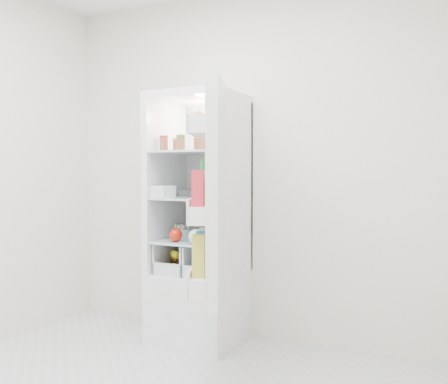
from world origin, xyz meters
The scene contains 19 objects.
room_walls centered at (0.00, 0.00, 1.59)m, with size 3.02×3.02×2.61m.
refrigerator centered at (-0.20, 1.25, 0.67)m, with size 0.60×0.60×1.80m.
shelf_low centered at (-0.20, 1.19, 0.74)m, with size 0.49×0.53×0.01m, color silver.
shelf_mid centered at (-0.20, 1.19, 1.05)m, with size 0.49×0.53×0.01m, color silver.
shelf_top centered at (-0.20, 1.19, 1.38)m, with size 0.49×0.53×0.01m, color silver.
crisper_left centered at (-0.32, 1.19, 0.61)m, with size 0.23×0.46×0.22m, color silver, non-canonical shape.
crisper_right centered at (-0.08, 1.19, 0.61)m, with size 0.23×0.46×0.22m, color silver, non-canonical shape.
condiment_jars centered at (-0.20, 1.07, 1.43)m, with size 0.46×0.16×0.08m.
squeeze_bottle centered at (0.01, 1.15, 1.48)m, with size 0.05×0.05×0.18m, color white.
tub_white centered at (-0.37, 0.99, 1.10)m, with size 0.13×0.13×0.08m, color silver.
tin_red centered at (-0.01, 0.97, 1.08)m, with size 0.08×0.08×0.05m, color red.
foil_tray centered at (-0.36, 1.37, 1.08)m, with size 0.17×0.13×0.04m, color silver.
red_cabbage centered at (-0.05, 1.20, 0.83)m, with size 0.16×0.16×0.16m, color #591E57.
bell_pepper centered at (-0.28, 1.02, 0.79)m, with size 0.09×0.09×0.09m, color red.
mushroom_bowl centered at (-0.33, 1.21, 0.78)m, with size 0.15×0.15×0.07m, color #99D3E4.
salad_bag centered at (-0.10, 0.97, 0.80)m, with size 0.10×0.10×0.10m, color #BBDDA6.
citrus_pile centered at (-0.33, 1.15, 0.59)m, with size 0.20×0.31×0.16m.
veg_pile centered at (-0.07, 1.18, 0.56)m, with size 0.16×0.30×0.10m.
fridge_door centered at (0.21, 0.63, 1.09)m, with size 0.36×0.58×1.30m.
Camera 1 is at (1.58, -1.95, 1.25)m, focal length 40.00 mm.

